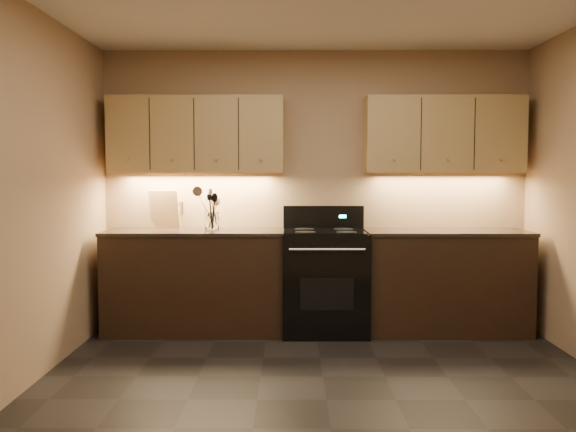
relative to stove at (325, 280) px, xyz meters
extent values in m
plane|color=black|center=(-0.08, -1.68, -0.48)|extent=(4.00, 4.00, 0.00)
cube|color=#9E7E5D|center=(-0.08, 0.32, 0.82)|extent=(4.00, 0.04, 2.60)
cube|color=#9E7E5D|center=(-2.08, -1.68, 0.82)|extent=(0.04, 4.00, 2.60)
cube|color=black|center=(-1.18, 0.02, -0.03)|extent=(1.60, 0.60, 0.90)
cube|color=#372C23|center=(-1.18, 0.02, 0.44)|extent=(1.62, 0.62, 0.03)
cube|color=black|center=(1.10, 0.02, -0.03)|extent=(1.44, 0.60, 0.90)
cube|color=#372C23|center=(1.10, 0.02, 0.44)|extent=(1.46, 0.62, 0.03)
cube|color=black|center=(0.00, -0.01, -0.02)|extent=(0.76, 0.65, 0.92)
cube|color=black|center=(0.00, -0.01, 0.45)|extent=(0.70, 0.60, 0.01)
cube|color=black|center=(0.00, 0.28, 0.55)|extent=(0.76, 0.07, 0.22)
cube|color=#19E5F2|center=(0.18, 0.24, 0.56)|extent=(0.06, 0.00, 0.03)
cylinder|color=silver|center=(0.00, -0.35, 0.32)|extent=(0.65, 0.02, 0.02)
cube|color=black|center=(0.00, -0.33, -0.07)|extent=(0.46, 0.00, 0.28)
cylinder|color=black|center=(-0.18, -0.16, 0.45)|extent=(0.18, 0.18, 0.00)
cylinder|color=black|center=(0.18, -0.16, 0.45)|extent=(0.18, 0.18, 0.00)
cylinder|color=black|center=(-0.18, 0.14, 0.45)|extent=(0.18, 0.18, 0.00)
cylinder|color=black|center=(0.18, 0.14, 0.45)|extent=(0.18, 0.18, 0.00)
cube|color=tan|center=(-1.18, 0.17, 1.32)|extent=(1.60, 0.30, 0.70)
cube|color=tan|center=(1.10, 0.17, 1.32)|extent=(1.44, 0.30, 0.70)
cube|color=#B2B5BA|center=(-1.38, 0.31, 0.64)|extent=(0.08, 0.01, 0.12)
cylinder|color=white|center=(-1.03, 0.07, 0.53)|extent=(0.17, 0.17, 0.16)
cylinder|color=white|center=(-1.03, 0.07, 0.46)|extent=(0.13, 0.13, 0.02)
cube|color=tan|center=(-1.51, 0.27, 0.63)|extent=(0.30, 0.15, 0.36)
camera|label=1|loc=(-0.31, -5.48, 0.97)|focal=38.00mm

